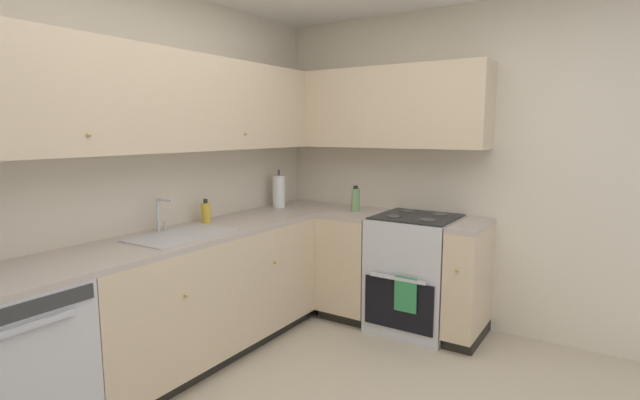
% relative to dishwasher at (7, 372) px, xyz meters
% --- Properties ---
extents(wall_back, '(4.03, 0.05, 2.53)m').
position_rel_dishwasher_xyz_m(wall_back, '(0.84, 0.33, 0.83)').
color(wall_back, beige).
rests_on(wall_back, ground_plane).
extents(wall_right, '(0.05, 3.53, 2.53)m').
position_rel_dishwasher_xyz_m(wall_right, '(2.83, -1.41, 0.83)').
color(wall_right, beige).
rests_on(wall_right, ground_plane).
extents(dishwasher, '(0.60, 0.63, 0.87)m').
position_rel_dishwasher_xyz_m(dishwasher, '(0.00, 0.00, 0.00)').
color(dishwasher, silver).
rests_on(dishwasher, ground_plane).
extents(lower_cabinets_back, '(1.90, 0.62, 0.87)m').
position_rel_dishwasher_xyz_m(lower_cabinets_back, '(1.25, 0.00, 0.00)').
color(lower_cabinets_back, beige).
rests_on(lower_cabinets_back, ground_plane).
extents(countertop_back, '(3.10, 0.60, 0.03)m').
position_rel_dishwasher_xyz_m(countertop_back, '(1.25, 0.00, 0.45)').
color(countertop_back, '#B7A89E').
rests_on(countertop_back, lower_cabinets_back).
extents(lower_cabinets_right, '(0.62, 1.29, 0.87)m').
position_rel_dishwasher_xyz_m(lower_cabinets_right, '(2.50, -0.84, 0.00)').
color(lower_cabinets_right, beige).
rests_on(lower_cabinets_right, ground_plane).
extents(countertop_right, '(0.60, 1.29, 0.03)m').
position_rel_dishwasher_xyz_m(countertop_right, '(2.50, -0.84, 0.45)').
color(countertop_right, '#B7A89E').
rests_on(countertop_right, lower_cabinets_right).
extents(oven_range, '(0.68, 0.62, 1.05)m').
position_rel_dishwasher_xyz_m(oven_range, '(2.52, -1.05, 0.02)').
color(oven_range, silver).
rests_on(oven_range, ground_plane).
extents(upper_cabinets_back, '(2.78, 0.34, 0.64)m').
position_rel_dishwasher_xyz_m(upper_cabinets_back, '(1.09, 0.14, 1.32)').
color(upper_cabinets_back, beige).
extents(upper_cabinets_right, '(0.32, 1.84, 0.64)m').
position_rel_dishwasher_xyz_m(upper_cabinets_right, '(2.64, -0.62, 1.32)').
color(upper_cabinets_right, beige).
extents(sink, '(0.66, 0.40, 0.10)m').
position_rel_dishwasher_xyz_m(sink, '(1.07, -0.03, 0.43)').
color(sink, '#B7B7BC').
rests_on(sink, countertop_back).
extents(faucet, '(0.07, 0.16, 0.23)m').
position_rel_dishwasher_xyz_m(faucet, '(1.07, 0.18, 0.61)').
color(faucet, silver).
rests_on(faucet, countertop_back).
extents(soap_bottle, '(0.07, 0.07, 0.17)m').
position_rel_dishwasher_xyz_m(soap_bottle, '(1.48, 0.18, 0.54)').
color(soap_bottle, gold).
rests_on(soap_bottle, countertop_back).
extents(paper_towel_roll, '(0.11, 0.11, 0.34)m').
position_rel_dishwasher_xyz_m(paper_towel_roll, '(2.33, 0.16, 0.61)').
color(paper_towel_roll, white).
rests_on(paper_towel_roll, countertop_back).
extents(oil_bottle, '(0.07, 0.07, 0.22)m').
position_rel_dishwasher_xyz_m(oil_bottle, '(2.50, -0.52, 0.57)').
color(oil_bottle, '#729E66').
rests_on(oil_bottle, countertop_right).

